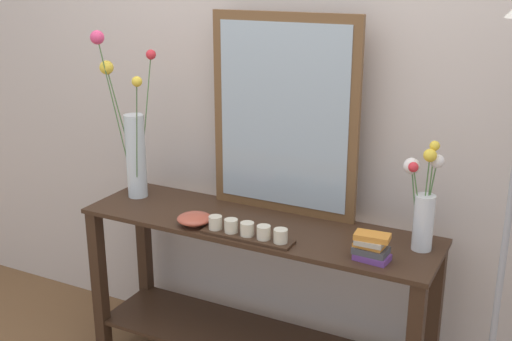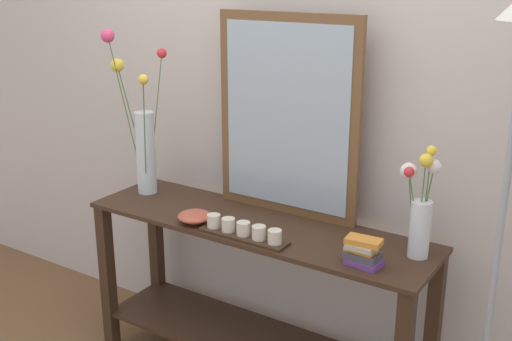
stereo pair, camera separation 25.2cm
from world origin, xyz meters
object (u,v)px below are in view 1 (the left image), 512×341
Objects in this scene: console_table at (256,286)px; mirror_leaning at (284,116)px; candle_tray at (247,232)px; tall_vase_left at (133,141)px; book_stack at (371,248)px; vase_right at (423,203)px; decorative_bowl at (194,219)px.

console_table is 0.76m from mirror_leaning.
candle_tray is (-0.00, -0.34, -0.41)m from mirror_leaning.
tall_vase_left is 0.76m from candle_tray.
candle_tray is at bearing -75.82° from console_table.
mirror_leaning reaches higher than book_stack.
candle_tray is at bearing -176.11° from book_stack.
tall_vase_left is at bearing 172.84° from book_stack.
mirror_leaning is 6.24× the size of book_stack.
decorative_bowl is (-0.91, -0.20, -0.16)m from vase_right.
vase_right is at bearing 18.74° from candle_tray.
mirror_leaning is 2.22× the size of candle_tray.
book_stack is at bearing -12.46° from console_table.
tall_vase_left is 5.63× the size of book_stack.
candle_tray is (0.04, -0.15, 0.33)m from console_table.
book_stack is at bearing -7.16° from tall_vase_left.
console_table is 11.19× the size of book_stack.
candle_tray is at bearing -90.06° from mirror_leaning.
candle_tray is 2.82× the size of book_stack.
mirror_leaning is at bearing 89.94° from candle_tray.
candle_tray is at bearing -4.28° from decorative_bowl.
candle_tray reaches higher than console_table.
vase_right is 0.94m from decorative_bowl.
mirror_leaning reaches higher than candle_tray.
tall_vase_left is (-0.66, 0.03, 0.57)m from console_table.
decorative_bowl is at bearing -149.11° from console_table.
tall_vase_left is at bearing 159.15° from decorative_bowl.
mirror_leaning is 5.88× the size of decorative_bowl.
tall_vase_left is 5.31× the size of decorative_bowl.
tall_vase_left is 2.00× the size of candle_tray.
mirror_leaning is at bearing 12.32° from tall_vase_left.
decorative_bowl reaches higher than console_table.
mirror_leaning is 0.73m from tall_vase_left.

